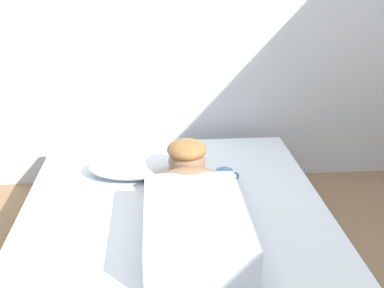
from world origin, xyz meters
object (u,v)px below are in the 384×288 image
bed (176,252)px  pillow (136,165)px  person_lying (193,206)px  coffee_cup (225,177)px  cell_phone (214,213)px

bed → pillow: size_ratio=3.78×
person_lying → pillow: bearing=115.9°
bed → person_lying: 0.30m
pillow → coffee_cup: bearing=-17.5°
bed → coffee_cup: 0.49m
coffee_cup → cell_phone: bearing=-107.0°
person_lying → coffee_cup: 0.46m
coffee_cup → cell_phone: size_ratio=0.89×
pillow → cell_phone: pillow is taller
coffee_cup → bed: bearing=-129.3°
person_lying → cell_phone: bearing=42.8°
cell_phone → person_lying: bearing=-137.2°
coffee_cup → pillow: bearing=162.5°
person_lying → coffee_cup: (0.20, 0.40, -0.07)m
pillow → person_lying: 0.62m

